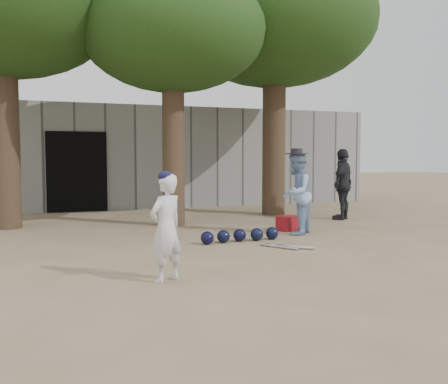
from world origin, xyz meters
name	(u,v)px	position (x,y,z in m)	size (l,w,h in m)	color
ground	(208,267)	(0.00, 0.00, 0.00)	(70.00, 70.00, 0.00)	#937C5E
boy_player	(166,228)	(-0.72, -0.58, 0.65)	(0.48, 0.31, 1.30)	silver
spectator_blue	(296,193)	(2.53, 2.17, 0.80)	(0.78, 0.61, 1.60)	#86A4CF
spectator_dark	(343,184)	(4.68, 3.84, 0.85)	(1.00, 0.42, 1.70)	black
red_bag	(288,223)	(2.61, 2.66, 0.15)	(0.42, 0.32, 0.30)	maroon
back_building	(109,157)	(0.00, 10.33, 1.50)	(16.00, 5.24, 3.00)	gray
helmet_row	(240,235)	(1.18, 1.74, 0.12)	(1.51, 0.33, 0.23)	black
bat_pile	(285,247)	(1.64, 0.89, 0.03)	(0.68, 0.70, 0.06)	#B7B8BE
tree_row	(170,18)	(0.74, 5.02, 4.69)	(11.40, 5.80, 6.69)	brown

